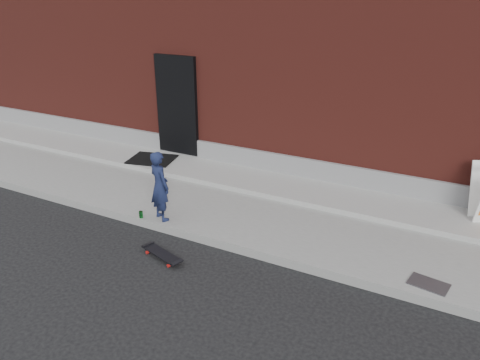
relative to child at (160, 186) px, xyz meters
The scene contains 9 objects.
ground 1.34m from the child, 10.54° to the right, with size 80.00×80.00×0.00m, color black.
sidewalk 1.82m from the child, 50.42° to the left, with size 20.00×3.00×0.15m, color gray.
apron 2.51m from the child, 63.97° to the left, with size 20.00×1.20×0.10m, color gray.
building 7.09m from the child, 81.02° to the left, with size 20.00×8.10×5.00m.
child is the anchor object (origin of this frame).
skateboard 1.27m from the child, 53.76° to the right, with size 0.81×0.41×0.09m.
soda_can 0.67m from the child, 156.19° to the right, with size 0.07×0.07×0.12m, color #187929.
doormat 2.82m from the child, 131.11° to the left, with size 0.99×0.80×0.03m, color black.
utility_plate 4.46m from the child, ahead, with size 0.52×0.33×0.02m, color #4A4A4E.
Camera 1 is at (3.55, -5.63, 3.95)m, focal length 35.00 mm.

